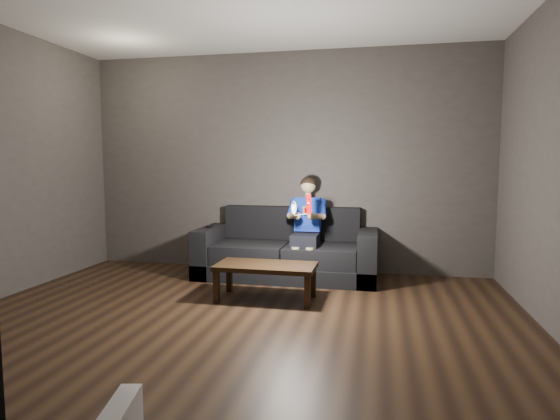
# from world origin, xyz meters

# --- Properties ---
(floor) EXTENTS (5.00, 5.00, 0.00)m
(floor) POSITION_xyz_m (0.00, 0.00, 0.00)
(floor) COLOR black
(floor) RESTS_ON ground
(back_wall) EXTENTS (5.00, 0.04, 2.70)m
(back_wall) POSITION_xyz_m (0.00, 2.50, 1.35)
(back_wall) COLOR #3D3835
(back_wall) RESTS_ON ground
(sofa) EXTENTS (2.09, 0.90, 0.81)m
(sofa) POSITION_xyz_m (0.12, 2.12, 0.26)
(sofa) COLOR black
(sofa) RESTS_ON floor
(child) EXTENTS (0.45, 0.55, 1.10)m
(child) POSITION_xyz_m (0.36, 2.07, 0.69)
(child) COLOR black
(child) RESTS_ON sofa
(wii_remote_red) EXTENTS (0.07, 0.09, 0.21)m
(wii_remote_red) POSITION_xyz_m (0.44, 1.65, 0.91)
(wii_remote_red) COLOR #D70006
(wii_remote_red) RESTS_ON child
(nunchuk_white) EXTENTS (0.08, 0.10, 0.16)m
(nunchuk_white) POSITION_xyz_m (0.28, 1.65, 0.86)
(nunchuk_white) COLOR white
(nunchuk_white) RESTS_ON child
(wii_remote_black) EXTENTS (0.04, 0.14, 0.03)m
(wii_remote_black) POSITION_xyz_m (-0.82, 2.05, 0.58)
(wii_remote_black) COLOR black
(wii_remote_black) RESTS_ON sofa
(coffee_table) EXTENTS (0.98, 0.49, 0.35)m
(coffee_table) POSITION_xyz_m (0.09, 1.15, 0.31)
(coffee_table) COLOR black
(coffee_table) RESTS_ON floor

